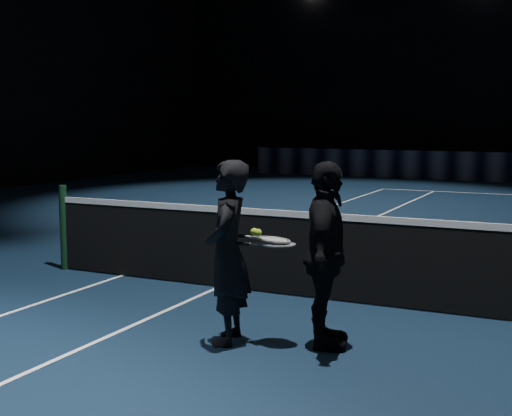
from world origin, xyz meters
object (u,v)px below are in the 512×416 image
(racket_lower, at_px, (279,245))
(tennis_balls, at_px, (257,230))
(player_b, at_px, (326,255))
(player_a, at_px, (228,252))
(racket_upper, at_px, (274,240))

(racket_lower, distance_m, tennis_balls, 0.23)
(player_b, height_order, tennis_balls, player_b)
(player_b, xyz_separation_m, tennis_balls, (-0.57, -0.17, 0.20))
(player_a, height_order, racket_upper, player_a)
(racket_upper, bearing_deg, tennis_balls, -170.43)
(player_b, bearing_deg, tennis_balls, 91.26)
(racket_lower, height_order, tennis_balls, tennis_balls)
(player_a, distance_m, player_b, 0.85)
(tennis_balls, bearing_deg, player_a, -161.84)
(racket_lower, relative_size, tennis_balls, 5.67)
(player_b, relative_size, racket_lower, 2.36)
(player_b, bearing_deg, player_a, 91.74)
(player_a, height_order, player_b, same)
(player_a, relative_size, player_b, 1.00)
(player_b, bearing_deg, racket_lower, 91.74)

